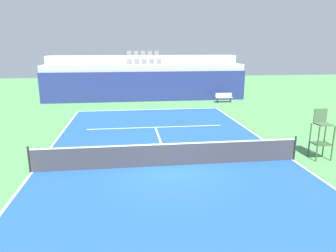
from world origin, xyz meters
The scene contains 15 objects.
ground_plane centered at (0.00, 0.00, 0.00)m, with size 80.00×80.00×0.00m, color #4C8C4C.
court_surface centered at (0.00, 0.00, 0.01)m, with size 11.00×24.00×0.01m, color #1E4C99.
baseline_far centered at (0.00, 11.95, 0.01)m, with size 11.00×0.10×0.00m, color white.
sideline_left centered at (-5.45, 0.00, 0.01)m, with size 0.10×24.00×0.00m, color white.
sideline_right centered at (5.45, 0.00, 0.01)m, with size 0.10×24.00×0.00m, color white.
service_line_far centered at (0.00, 6.40, 0.01)m, with size 8.26×0.10×0.00m, color white.
centre_service_line centered at (0.00, 3.20, 0.01)m, with size 0.10×6.40×0.00m, color white.
back_wall centered at (0.00, 15.91, 1.33)m, with size 18.40×0.30×2.66m, color navy.
stands_tier_lower centered at (0.00, 17.26, 1.62)m, with size 18.40×2.40×3.25m, color #9E9E99.
stands_tier_upper centered at (0.00, 19.66, 2.00)m, with size 18.40×2.40×4.00m, color #9E9E99.
seating_row_lower centered at (0.00, 17.35, 3.37)m, with size 3.19×0.44×0.44m.
seating_row_upper centered at (0.00, 19.75, 4.12)m, with size 3.19×0.44×0.44m.
tennis_net centered at (0.00, 0.00, 0.51)m, with size 11.08×0.08×1.07m.
umpire_chair centered at (6.70, 0.06, 1.19)m, with size 0.76×0.66×2.20m.
player_bench centered at (6.84, 14.42, 0.51)m, with size 1.50×0.40×0.85m.
Camera 1 is at (-1.59, -11.91, 4.79)m, focal length 33.05 mm.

